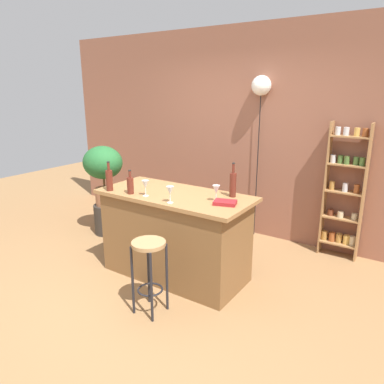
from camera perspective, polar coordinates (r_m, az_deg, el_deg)
ground at (r=3.94m, az=-5.22°, el=-14.47°), size 12.00×12.00×0.00m
back_wall at (r=5.09m, az=8.41°, el=9.13°), size 6.40×0.10×2.80m
kitchen_counter at (r=3.94m, az=-2.64°, el=-6.74°), size 1.65×0.75×0.94m
bar_stool at (r=3.31m, az=-6.75°, el=-10.78°), size 0.31×0.31×0.70m
spice_shelf at (r=4.64m, az=22.81°, el=-0.14°), size 0.45×0.16×1.63m
plant_stool at (r=5.29m, az=-13.30°, el=-4.15°), size 0.34×0.34×0.42m
potted_plant at (r=5.09m, az=-13.84°, el=3.90°), size 0.56×0.50×0.83m
bottle_soda_blue at (r=3.97m, az=-12.90°, el=1.92°), size 0.07×0.07×0.32m
bottle_vinegar at (r=3.81m, az=-9.69°, el=1.12°), size 0.07×0.07×0.25m
bottle_olive_oil at (r=3.66m, az=6.45°, el=1.25°), size 0.07×0.07×0.35m
wine_glass_left at (r=3.45m, az=-3.47°, el=0.14°), size 0.07×0.07×0.16m
wine_glass_center at (r=3.49m, az=3.82°, el=0.32°), size 0.07×0.07×0.16m
wine_glass_right at (r=3.70m, az=-7.35°, el=1.13°), size 0.07×0.07×0.16m
cookbook at (r=3.44m, az=5.23°, el=-1.67°), size 0.24×0.20×0.03m
pendant_globe_light at (r=4.86m, az=10.85°, el=15.93°), size 0.25×0.25×2.16m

